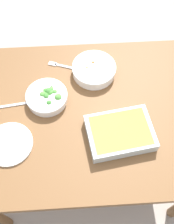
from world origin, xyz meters
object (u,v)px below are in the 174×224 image
Objects in this scene: broccoli_bowl at (47,97)px; baking_dish at (120,133)px; spoon_by_stew at (91,79)px; stew_bowl at (94,69)px; spoon_by_broccoli at (21,104)px; side_plate at (9,144)px; fork_on_table at (62,66)px.

broccoli_bowl is 0.64× the size of baking_dish.
broccoli_bowl is 1.23× the size of spoon_by_stew.
broccoli_bowl is at bearing 32.40° from stew_bowl.
spoon_by_stew is 0.97× the size of spoon_by_broccoli.
baking_dish is 0.35m from spoon_by_stew.
baking_dish is at bearing -178.55° from side_plate.
fork_on_table is at bearing -108.80° from broccoli_bowl.
baking_dish reaches higher than side_plate.
baking_dish is 0.52m from spoon_by_broccoli.
side_plate is 1.27× the size of fork_on_table.
baking_dish is (-0.09, 0.38, 0.00)m from stew_bowl.
spoon_by_broccoli is at bearing -23.28° from baking_dish.
fork_on_table is (0.27, -0.44, -0.03)m from baking_dish.
stew_bowl reaches higher than side_plate.
spoon_by_stew is (-0.41, -0.35, -0.00)m from side_plate.
broccoli_bowl reaches higher than baking_dish.
fork_on_table is at bearing -131.74° from spoon_by_broccoli.
side_plate is at bearing 79.13° from spoon_by_broccoli.
broccoli_bowl reaches higher than fork_on_table.
stew_bowl is 0.42m from spoon_by_broccoli.
side_plate reaches higher than fork_on_table.
side_plate is (0.42, 0.39, -0.03)m from stew_bowl.
side_plate is at bearing 61.00° from fork_on_table.
side_plate is 1.25× the size of spoon_by_broccoli.
side_plate is 0.54m from spoon_by_stew.
spoon_by_stew reaches higher than fork_on_table.
spoon_by_stew is at bearing 147.73° from fork_on_table.
fork_on_table is (-0.07, -0.22, -0.03)m from broccoli_bowl.
side_plate reaches higher than spoon_by_broccoli.
side_plate is 1.29× the size of spoon_by_stew.
baking_dish reaches higher than spoon_by_broccoli.
stew_bowl is 0.29m from broccoli_bowl.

